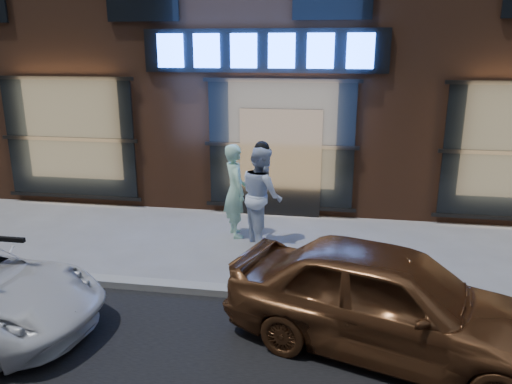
% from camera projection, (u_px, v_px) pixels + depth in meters
% --- Properties ---
extents(ground, '(90.00, 90.00, 0.00)m').
position_uv_depth(ground, '(249.00, 296.00, 7.64)').
color(ground, slate).
rests_on(ground, ground).
extents(curb, '(60.00, 0.25, 0.12)m').
position_uv_depth(curb, '(249.00, 293.00, 7.63)').
color(curb, gray).
rests_on(curb, ground).
extents(man_bowtie, '(0.71, 0.81, 1.87)m').
position_uv_depth(man_bowtie, '(235.00, 191.00, 9.87)').
color(man_bowtie, '#ADE3C3').
rests_on(man_bowtie, ground).
extents(man_cap, '(1.08, 1.16, 1.91)m').
position_uv_depth(man_cap, '(262.00, 195.00, 9.52)').
color(man_cap, silver).
rests_on(man_cap, ground).
extents(gold_sedan, '(4.34, 2.79, 1.38)m').
position_uv_depth(gold_sedan, '(389.00, 300.00, 6.11)').
color(gold_sedan, brown).
rests_on(gold_sedan, ground).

